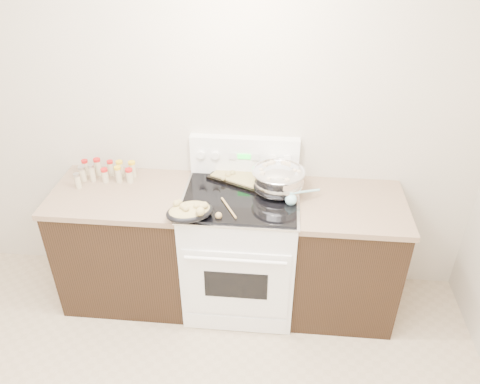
# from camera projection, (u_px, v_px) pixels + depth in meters

# --- Properties ---
(room_shell) EXTENTS (4.10, 3.60, 2.75)m
(room_shell) POSITION_uv_depth(u_px,v_px,m) (94.00, 231.00, 1.53)
(room_shell) COLOR beige
(room_shell) RESTS_ON ground
(counter_left) EXTENTS (0.93, 0.67, 0.92)m
(counter_left) POSITION_uv_depth(u_px,v_px,m) (128.00, 243.00, 3.43)
(counter_left) COLOR black
(counter_left) RESTS_ON ground
(counter_right) EXTENTS (0.73, 0.67, 0.92)m
(counter_right) POSITION_uv_depth(u_px,v_px,m) (343.00, 256.00, 3.31)
(counter_right) COLOR black
(counter_right) RESTS_ON ground
(kitchen_range) EXTENTS (0.78, 0.73, 1.22)m
(kitchen_range) POSITION_uv_depth(u_px,v_px,m) (241.00, 248.00, 3.35)
(kitchen_range) COLOR white
(kitchen_range) RESTS_ON ground
(mixing_bowl) EXTENTS (0.39, 0.39, 0.21)m
(mixing_bowl) POSITION_uv_depth(u_px,v_px,m) (278.00, 181.00, 3.10)
(mixing_bowl) COLOR silver
(mixing_bowl) RESTS_ON kitchen_range
(roasting_pan) EXTENTS (0.36, 0.31, 0.12)m
(roasting_pan) POSITION_uv_depth(u_px,v_px,m) (190.00, 211.00, 2.86)
(roasting_pan) COLOR black
(roasting_pan) RESTS_ON kitchen_range
(baking_sheet) EXTENTS (0.51, 0.44, 0.06)m
(baking_sheet) POSITION_uv_depth(u_px,v_px,m) (243.00, 175.00, 3.28)
(baking_sheet) COLOR black
(baking_sheet) RESTS_ON kitchen_range
(wooden_spoon) EXTENTS (0.14, 0.23, 0.04)m
(wooden_spoon) POSITION_uv_depth(u_px,v_px,m) (222.00, 213.00, 2.91)
(wooden_spoon) COLOR #A9864D
(wooden_spoon) RESTS_ON kitchen_range
(blue_ladle) EXTENTS (0.23, 0.18, 0.10)m
(blue_ladle) POSITION_uv_depth(u_px,v_px,m) (293.00, 199.00, 3.01)
(blue_ladle) COLOR #97D7E1
(blue_ladle) RESTS_ON kitchen_range
(spice_jars) EXTENTS (0.39, 0.24, 0.13)m
(spice_jars) POSITION_uv_depth(u_px,v_px,m) (106.00, 172.00, 3.29)
(spice_jars) COLOR #BFB28C
(spice_jars) RESTS_ON counter_left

